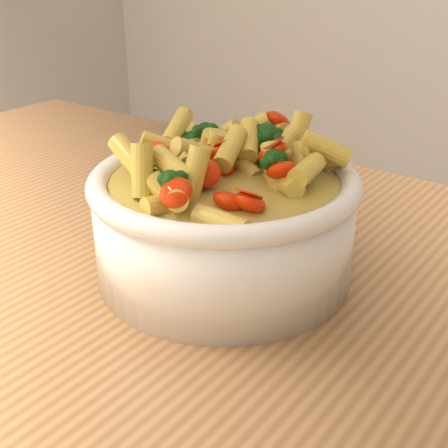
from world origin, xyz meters
The scene contains 3 objects.
table centered at (0.00, 0.00, 0.80)m, with size 1.20×0.80×0.90m.
serving_bowl centered at (0.07, 0.05, 0.95)m, with size 0.24×0.24×0.11m.
pasta_salad centered at (0.07, 0.05, 1.02)m, with size 0.19×0.19×0.04m.
Camera 1 is at (0.37, -0.37, 1.20)m, focal length 50.00 mm.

